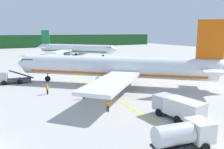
{
  "coord_description": "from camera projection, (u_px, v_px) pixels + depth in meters",
  "views": [
    {
      "loc": [
        2.3,
        -20.15,
        9.93
      ],
      "look_at": [
        19.46,
        14.04,
        2.58
      ],
      "focal_mm": 35.84,
      "sensor_mm": 36.0,
      "label": 1
    }
  ],
  "objects": [
    {
      "name": "apron_guide_line",
      "position": [
        106.0,
        94.0,
        36.14
      ],
      "size": [
        0.3,
        60.0,
        0.01
      ],
      "primitive_type": "cube",
      "color": "yellow",
      "rests_on": "ground"
    },
    {
      "name": "crew_loader_right",
      "position": [
        108.0,
        104.0,
        27.96
      ],
      "size": [
        0.63,
        0.29,
        1.65
      ],
      "color": "#191E33",
      "rests_on": "ground"
    },
    {
      "name": "service_truck_baggage",
      "position": [
        184.0,
        134.0,
        18.91
      ],
      "size": [
        5.53,
        2.9,
        2.4
      ],
      "color": "white",
      "rests_on": "ground"
    },
    {
      "name": "airliner_mid_apron",
      "position": [
        75.0,
        49.0,
        91.74
      ],
      "size": [
        27.71,
        29.47,
        10.58
      ],
      "color": "white",
      "rests_on": "ground"
    },
    {
      "name": "service_truck_fuel",
      "position": [
        8.0,
        78.0,
        43.13
      ],
      "size": [
        6.69,
        2.88,
        2.64
      ],
      "color": "silver",
      "rests_on": "ground"
    },
    {
      "name": "airliner_foreground",
      "position": [
        117.0,
        67.0,
        41.48
      ],
      "size": [
        34.23,
        30.02,
        11.9
      ],
      "color": "white",
      "rests_on": "ground"
    },
    {
      "name": "crew_marshaller",
      "position": [
        47.0,
        88.0,
        35.88
      ],
      "size": [
        0.51,
        0.46,
        1.62
      ],
      "color": "#191E33",
      "rests_on": "ground"
    },
    {
      "name": "crew_loader_left",
      "position": [
        84.0,
        92.0,
        33.49
      ],
      "size": [
        0.63,
        0.26,
        1.66
      ],
      "color": "#191E33",
      "rests_on": "ground"
    },
    {
      "name": "service_truck_pushback",
      "position": [
        178.0,
        107.0,
        25.58
      ],
      "size": [
        3.08,
        6.35,
        2.49
      ],
      "color": "silver",
      "rests_on": "ground"
    }
  ]
}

